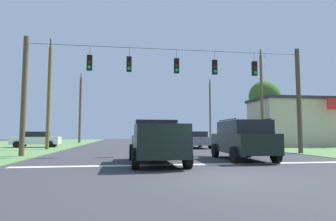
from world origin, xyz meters
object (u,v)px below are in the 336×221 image
object	(u,v)px
utility_pole_far_left	(80,109)
utility_pole_far_right	(210,110)
suv_black	(242,139)
distant_car_far_parked	(246,139)
tree_roadside_right	(265,97)
roadside_store	(314,122)
overhead_signal_span	(172,90)
distant_car_oncoming	(196,139)
pickup_truck	(156,142)
utility_pole_mid_left	(49,94)
utility_pole_mid_right	(262,98)
distant_car_crossing_white	(36,139)

from	to	relation	value
utility_pole_far_left	utility_pole_far_right	bearing A→B (deg)	2.52
suv_black	distant_car_far_parked	bearing A→B (deg)	65.38
tree_roadside_right	roadside_store	distance (m)	6.49
suv_black	tree_roadside_right	size ratio (longest dim) A/B	0.62
overhead_signal_span	tree_roadside_right	distance (m)	20.33
overhead_signal_span	tree_roadside_right	world-z (taller)	tree_roadside_right
distant_car_oncoming	distant_car_far_parked	bearing A→B (deg)	4.53
distant_car_far_parked	tree_roadside_right	size ratio (longest dim) A/B	0.55
pickup_truck	distant_car_oncoming	distance (m)	13.65
utility_pole_far_right	roadside_store	world-z (taller)	utility_pole_far_right
utility_pole_far_left	utility_pole_mid_left	bearing A→B (deg)	-89.49
pickup_truck	utility_pole_mid_right	distance (m)	17.44
distant_car_oncoming	utility_pole_far_right	world-z (taller)	utility_pole_far_right
utility_pole_mid_left	utility_pole_far_left	xyz separation A→B (m)	(-0.14, 16.39, 0.14)
overhead_signal_span	pickup_truck	size ratio (longest dim) A/B	3.30
overhead_signal_span	distant_car_far_parked	xyz separation A→B (m)	(8.58, 8.30, -3.30)
utility_pole_far_left	roadside_store	distance (m)	29.94
suv_black	utility_pole_mid_right	world-z (taller)	utility_pole_mid_right
utility_pole_mid_right	roadside_store	bearing A→B (deg)	18.67
distant_car_far_parked	utility_pole_far_left	bearing A→B (deg)	140.10
distant_car_far_parked	tree_roadside_right	xyz separation A→B (m)	(5.37, 6.38, 5.07)
pickup_truck	distant_car_oncoming	world-z (taller)	pickup_truck
distant_car_far_parked	suv_black	bearing A→B (deg)	-114.62
distant_car_crossing_white	pickup_truck	bearing A→B (deg)	-57.70
utility_pole_far_right	utility_pole_far_left	world-z (taller)	utility_pole_far_left
distant_car_oncoming	utility_pole_mid_left	distance (m)	13.47
pickup_truck	utility_pole_far_right	xyz separation A→B (m)	(11.37, 29.12, 4.00)
distant_car_oncoming	roadside_store	world-z (taller)	roadside_store
tree_roadside_right	utility_pole_far_right	bearing A→B (deg)	112.91
pickup_truck	distant_car_oncoming	bearing A→B (deg)	68.60
distant_car_far_parked	roadside_store	distance (m)	8.97
utility_pole_far_left	tree_roadside_right	size ratio (longest dim) A/B	1.27
utility_pole_mid_right	utility_pole_far_right	distance (m)	16.60
roadside_store	tree_roadside_right	bearing A→B (deg)	125.35
utility_pole_far_right	utility_pole_far_left	xyz separation A→B (m)	(-19.42, -0.85, -0.18)
overhead_signal_span	distant_car_far_parked	distance (m)	12.39
overhead_signal_span	utility_pole_mid_left	bearing A→B (deg)	143.06
utility_pole_mid_right	distant_car_far_parked	bearing A→B (deg)	157.82
tree_roadside_right	roadside_store	xyz separation A→B (m)	(3.23, -4.56, -3.31)
distant_car_oncoming	roadside_store	bearing A→B (deg)	9.26
distant_car_crossing_white	distant_car_far_parked	xyz separation A→B (m)	(20.05, -2.67, 0.00)
suv_black	distant_car_crossing_white	world-z (taller)	suv_black
distant_car_far_parked	utility_pole_mid_right	distance (m)	4.29
utility_pole_far_right	overhead_signal_span	bearing A→B (deg)	-112.12
distant_car_oncoming	roadside_store	size ratio (longest dim) A/B	0.33
suv_black	utility_pole_far_right	distance (m)	29.12
utility_pole_mid_right	roadside_store	distance (m)	7.88
distant_car_crossing_white	utility_pole_far_left	bearing A→B (deg)	81.21
distant_car_oncoming	utility_pole_far_right	distance (m)	18.10
overhead_signal_span	distant_car_oncoming	distance (m)	9.24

